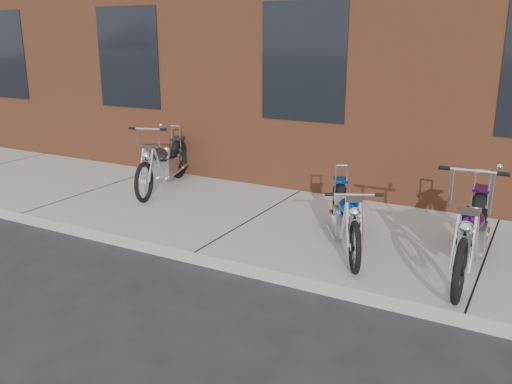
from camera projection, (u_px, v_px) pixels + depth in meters
The scene contains 5 objects.
ground at pixel (194, 264), 6.36m from camera, with size 120.00×120.00×0.00m, color black.
sidewalk at pixel (256, 222), 7.60m from camera, with size 22.00×3.00×0.15m, color #9D9791.
chopper_purple at pixel (471, 235), 5.74m from camera, with size 0.54×2.23×1.25m.
chopper_blue at pixel (346, 218), 6.41m from camera, with size 0.99×1.81×0.87m.
chopper_third at pixel (164, 165), 8.90m from camera, with size 0.79×2.10×1.10m.
Camera 1 is at (3.47, -4.79, 2.58)m, focal length 38.00 mm.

